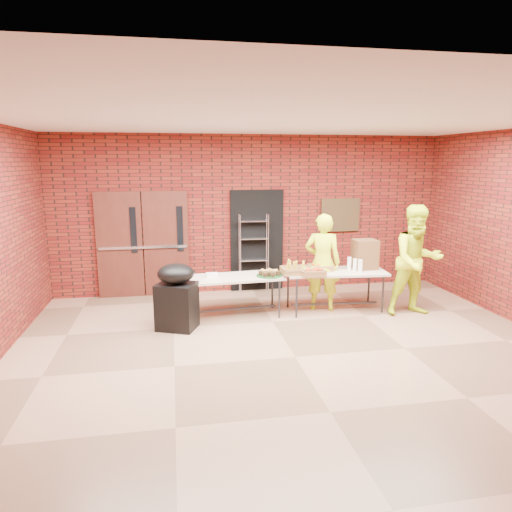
{
  "coord_description": "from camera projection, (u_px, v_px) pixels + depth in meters",
  "views": [
    {
      "loc": [
        -1.6,
        -5.72,
        2.66
      ],
      "look_at": [
        -0.3,
        1.4,
        1.16
      ],
      "focal_mm": 32.0,
      "sensor_mm": 36.0,
      "label": 1
    }
  ],
  "objects": [
    {
      "name": "coffee_dispenser",
      "position": [
        365.0,
        254.0,
        8.31
      ],
      "size": [
        0.41,
        0.37,
        0.54
      ],
      "primitive_type": "cube",
      "color": "brown",
      "rests_on": "table_right"
    },
    {
      "name": "table_right",
      "position": [
        335.0,
        274.0,
        8.22
      ],
      "size": [
        1.85,
        0.9,
        0.74
      ],
      "rotation": [
        0.0,
        0.0,
        -0.09
      ],
      "color": "#C2AD94",
      "rests_on": "room"
    },
    {
      "name": "volunteer_woman",
      "position": [
        322.0,
        262.0,
        8.22
      ],
      "size": [
        0.75,
        0.62,
        1.77
      ],
      "primitive_type": "imported",
      "rotation": [
        0.0,
        0.0,
        2.8
      ],
      "color": "#D6F01A",
      "rests_on": "room"
    },
    {
      "name": "dark_doorway",
      "position": [
        257.0,
        241.0,
        9.47
      ],
      "size": [
        1.1,
        0.06,
        2.1
      ],
      "primitive_type": "cube",
      "color": "black",
      "rests_on": "room"
    },
    {
      "name": "cup_stack_front",
      "position": [
        355.0,
        265.0,
        8.18
      ],
      "size": [
        0.07,
        0.07,
        0.22
      ],
      "primitive_type": "cylinder",
      "color": "white",
      "rests_on": "table_right"
    },
    {
      "name": "double_doors",
      "position": [
        143.0,
        244.0,
        9.04
      ],
      "size": [
        1.78,
        0.12,
        2.1
      ],
      "color": "#491F14",
      "rests_on": "room"
    },
    {
      "name": "volunteer_man",
      "position": [
        417.0,
        261.0,
        7.93
      ],
      "size": [
        0.95,
        0.75,
        1.94
      ],
      "primitive_type": "imported",
      "rotation": [
        0.0,
        0.0,
        -0.01
      ],
      "color": "#D6F01A",
      "rests_on": "room"
    },
    {
      "name": "cup_stack_back",
      "position": [
        349.0,
        263.0,
        8.26
      ],
      "size": [
        0.08,
        0.08,
        0.23
      ],
      "primitive_type": "cylinder",
      "color": "white",
      "rests_on": "table_right"
    },
    {
      "name": "room",
      "position": [
        297.0,
        244.0,
        6.01
      ],
      "size": [
        8.08,
        7.08,
        3.28
      ],
      "color": "brown",
      "rests_on": "ground"
    },
    {
      "name": "cup_stack_mid",
      "position": [
        360.0,
        266.0,
        8.03
      ],
      "size": [
        0.08,
        0.08,
        0.23
      ],
      "primitive_type": "cylinder",
      "color": "white",
      "rests_on": "table_right"
    },
    {
      "name": "basket_apples",
      "position": [
        312.0,
        272.0,
        7.88
      ],
      "size": [
        0.41,
        0.32,
        0.13
      ],
      "color": "#8D5D39",
      "rests_on": "table_right"
    },
    {
      "name": "bronze_plaque",
      "position": [
        340.0,
        215.0,
        9.67
      ],
      "size": [
        0.85,
        0.04,
        0.7
      ],
      "primitive_type": "cube",
      "color": "#45361B",
      "rests_on": "room"
    },
    {
      "name": "basket_bananas",
      "position": [
        296.0,
        270.0,
        7.96
      ],
      "size": [
        0.48,
        0.37,
        0.15
      ],
      "color": "#8D5D39",
      "rests_on": "table_right"
    },
    {
      "name": "napkin_box",
      "position": [
        212.0,
        275.0,
        7.89
      ],
      "size": [
        0.19,
        0.13,
        0.06
      ],
      "primitive_type": "cube",
      "color": "white",
      "rests_on": "table_left"
    },
    {
      "name": "basket_oranges",
      "position": [
        320.0,
        267.0,
        8.24
      ],
      "size": [
        0.41,
        0.32,
        0.13
      ],
      "color": "#8D5D39",
      "rests_on": "table_right"
    },
    {
      "name": "table_left",
      "position": [
        233.0,
        280.0,
        7.92
      ],
      "size": [
        1.76,
        0.83,
        0.7
      ],
      "rotation": [
        0.0,
        0.0,
        0.07
      ],
      "color": "#C2AD94",
      "rests_on": "room"
    },
    {
      "name": "muffin_tray",
      "position": [
        269.0,
        273.0,
        7.94
      ],
      "size": [
        0.45,
        0.45,
        0.11
      ],
      "color": "#144C1D",
      "rests_on": "table_left"
    },
    {
      "name": "covered_grill",
      "position": [
        177.0,
        296.0,
        7.31
      ],
      "size": [
        0.74,
        0.69,
        1.08
      ],
      "rotation": [
        0.0,
        0.0,
        -0.4
      ],
      "color": "black",
      "rests_on": "room"
    },
    {
      "name": "wire_rack",
      "position": [
        254.0,
        254.0,
        9.37
      ],
      "size": [
        0.6,
        0.23,
        1.62
      ],
      "primitive_type": null,
      "rotation": [
        0.0,
        0.0,
        -0.05
      ],
      "color": "silver",
      "rests_on": "room"
    }
  ]
}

